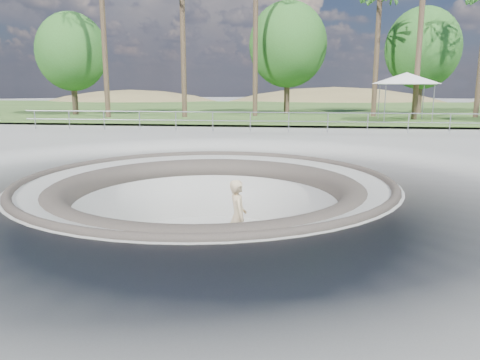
{
  "coord_description": "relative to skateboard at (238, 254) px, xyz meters",
  "views": [
    {
      "loc": [
        2.46,
        -12.45,
        2.61
      ],
      "look_at": [
        0.85,
        0.63,
        -0.1
      ],
      "focal_mm": 35.0,
      "sensor_mm": 36.0,
      "label": 1
    }
  ],
  "objects": [
    {
      "name": "canopy_white",
      "position": [
        8.34,
        19.86,
        4.81
      ],
      "size": [
        6.07,
        6.07,
        3.07
      ],
      "color": "gray",
      "rests_on": "ground"
    },
    {
      "name": "bushy_tree_right",
      "position": [
        11.06,
        27.5,
        7.19
      ],
      "size": [
        5.79,
        5.26,
        8.35
      ],
      "color": "brown",
      "rests_on": "ground"
    },
    {
      "name": "bushy_tree_mid",
      "position": [
        0.59,
        26.53,
        7.48
      ],
      "size": [
        6.11,
        5.55,
        8.81
      ],
      "color": "brown",
      "rests_on": "ground"
    },
    {
      "name": "distant_hills",
      "position": [
        2.82,
        57.87,
        -5.18
      ],
      "size": [
        103.2,
        45.0,
        28.6
      ],
      "color": "brown",
      "rests_on": "ground"
    },
    {
      "name": "bushy_tree_left",
      "position": [
        -15.78,
        23.33,
        6.86
      ],
      "size": [
        5.42,
        4.93,
        7.82
      ],
      "color": "brown",
      "rests_on": "ground"
    },
    {
      "name": "safety_railing",
      "position": [
        -0.96,
        12.7,
        2.53
      ],
      "size": [
        25.0,
        0.06,
        1.03
      ],
      "color": "gray",
      "rests_on": "ground"
    },
    {
      "name": "skater",
      "position": [
        -0.0,
        0.0,
        1.01
      ],
      "size": [
        0.67,
        0.84,
        1.99
      ],
      "primitive_type": "imported",
      "rotation": [
        0.0,
        0.0,
        1.87
      ],
      "color": "#D0B486",
      "rests_on": "skateboard"
    },
    {
      "name": "grass_strip",
      "position": [
        -0.96,
        34.7,
        2.06
      ],
      "size": [
        180.0,
        36.0,
        0.12
      ],
      "color": "#3A5A24",
      "rests_on": "ground"
    },
    {
      "name": "skate_bowl",
      "position": [
        -0.96,
        0.7,
        0.01
      ],
      "size": [
        14.0,
        14.0,
        4.1
      ],
      "color": "#9C9D98",
      "rests_on": "ground"
    },
    {
      "name": "ground",
      "position": [
        -0.96,
        0.7,
        1.84
      ],
      "size": [
        180.0,
        180.0,
        0.0
      ],
      "primitive_type": "plane",
      "color": "#9C9D98",
      "rests_on": "ground"
    },
    {
      "name": "skateboard",
      "position": [
        0.0,
        0.0,
        0.0
      ],
      "size": [
        0.77,
        0.41,
        0.08
      ],
      "color": "olive",
      "rests_on": "ground"
    }
  ]
}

